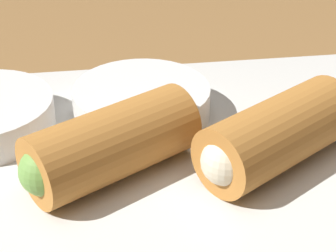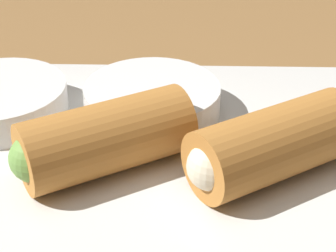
{
  "view_description": "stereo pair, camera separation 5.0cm",
  "coord_description": "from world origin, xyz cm",
  "views": [
    {
      "loc": [
        -7.29,
        -29.73,
        23.19
      ],
      "look_at": [
        -3.08,
        -0.55,
        5.19
      ],
      "focal_mm": 60.0,
      "sensor_mm": 36.0,
      "label": 1
    },
    {
      "loc": [
        -2.29,
        -30.02,
        23.19
      ],
      "look_at": [
        -3.08,
        -0.55,
        5.19
      ],
      "focal_mm": 60.0,
      "sensor_mm": 36.0,
      "label": 2
    }
  ],
  "objects": [
    {
      "name": "table_surface",
      "position": [
        0.0,
        0.0,
        1.0
      ],
      "size": [
        180.0,
        140.0,
        2.0
      ],
      "color": "olive",
      "rests_on": "ground"
    },
    {
      "name": "serving_plate",
      "position": [
        -3.08,
        -0.55,
        2.76
      ],
      "size": [
        34.87,
        24.59,
        1.5
      ],
      "color": "silver",
      "rests_on": "table_surface"
    },
    {
      "name": "roll_front_left",
      "position": [
        -7.0,
        -2.88,
        5.61
      ],
      "size": [
        10.73,
        8.66,
        4.21
      ],
      "color": "#B77533",
      "rests_on": "serving_plate"
    },
    {
      "name": "roll_front_right",
      "position": [
        2.68,
        -3.25,
        5.61
      ],
      "size": [
        10.68,
        8.89,
        4.21
      ],
      "color": "#B77533",
      "rests_on": "serving_plate"
    },
    {
      "name": "dipping_bowl_near",
      "position": [
        -4.28,
        3.8,
        4.7
      ],
      "size": [
        9.37,
        9.37,
        2.21
      ],
      "color": "white",
      "rests_on": "serving_plate"
    }
  ]
}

